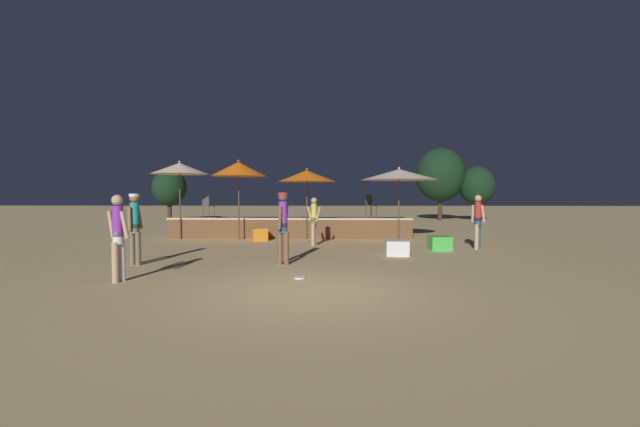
{
  "coord_description": "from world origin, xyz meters",
  "views": [
    {
      "loc": [
        0.35,
        -7.46,
        1.7
      ],
      "look_at": [
        0.0,
        6.16,
        1.11
      ],
      "focal_mm": 24.0,
      "sensor_mm": 36.0,
      "label": 1
    }
  ],
  "objects_px": {
    "person_1": "(314,220)",
    "background_tree_0": "(440,175)",
    "cube_seat_2": "(440,243)",
    "person_0": "(135,225)",
    "bistro_chair_0": "(370,203)",
    "bistro_chair_1": "(207,203)",
    "cube_seat_1": "(260,234)",
    "person_3": "(283,224)",
    "patio_umbrella_1": "(307,176)",
    "background_tree_1": "(169,188)",
    "person_4": "(478,220)",
    "patio_umbrella_2": "(180,169)",
    "person_2": "(118,235)",
    "patio_umbrella_3": "(239,169)",
    "cube_seat_0": "(397,248)",
    "patio_umbrella_0": "(399,175)",
    "background_tree_2": "(477,186)",
    "frisbee_disc": "(300,278)"
  },
  "relations": [
    {
      "from": "patio_umbrella_2",
      "to": "cube_seat_2",
      "type": "distance_m",
      "value": 9.98
    },
    {
      "from": "patio_umbrella_0",
      "to": "person_4",
      "type": "xyz_separation_m",
      "value": [
        2.01,
        -2.85,
        -1.55
      ]
    },
    {
      "from": "patio_umbrella_1",
      "to": "background_tree_0",
      "type": "xyz_separation_m",
      "value": [
        8.24,
        12.49,
        0.62
      ]
    },
    {
      "from": "cube_seat_0",
      "to": "person_1",
      "type": "distance_m",
      "value": 3.4
    },
    {
      "from": "person_0",
      "to": "bistro_chair_1",
      "type": "bearing_deg",
      "value": -72.18
    },
    {
      "from": "frisbee_disc",
      "to": "background_tree_0",
      "type": "distance_m",
      "value": 21.94
    },
    {
      "from": "cube_seat_2",
      "to": "person_0",
      "type": "height_order",
      "value": "person_0"
    },
    {
      "from": "bistro_chair_1",
      "to": "cube_seat_0",
      "type": "bearing_deg",
      "value": 173.21
    },
    {
      "from": "patio_umbrella_1",
      "to": "background_tree_2",
      "type": "relative_size",
      "value": 0.76
    },
    {
      "from": "person_0",
      "to": "person_2",
      "type": "distance_m",
      "value": 2.1
    },
    {
      "from": "cube_seat_1",
      "to": "person_3",
      "type": "xyz_separation_m",
      "value": [
        1.48,
        -5.41,
        0.77
      ]
    },
    {
      "from": "cube_seat_2",
      "to": "person_4",
      "type": "xyz_separation_m",
      "value": [
        1.24,
        0.27,
        0.7
      ]
    },
    {
      "from": "cube_seat_1",
      "to": "cube_seat_2",
      "type": "distance_m",
      "value": 6.53
    },
    {
      "from": "background_tree_1",
      "to": "person_4",
      "type": "bearing_deg",
      "value": -43.51
    },
    {
      "from": "patio_umbrella_3",
      "to": "cube_seat_1",
      "type": "distance_m",
      "value": 2.56
    },
    {
      "from": "person_0",
      "to": "person_1",
      "type": "relative_size",
      "value": 1.08
    },
    {
      "from": "cube_seat_2",
      "to": "bistro_chair_1",
      "type": "height_order",
      "value": "bistro_chair_1"
    },
    {
      "from": "patio_umbrella_0",
      "to": "background_tree_1",
      "type": "distance_m",
      "value": 17.62
    },
    {
      "from": "bistro_chair_0",
      "to": "person_1",
      "type": "bearing_deg",
      "value": -156.68
    },
    {
      "from": "background_tree_2",
      "to": "person_4",
      "type": "bearing_deg",
      "value": -108.57
    },
    {
      "from": "person_4",
      "to": "bistro_chair_0",
      "type": "xyz_separation_m",
      "value": [
        -2.99,
        4.21,
        0.44
      ]
    },
    {
      "from": "patio_umbrella_2",
      "to": "person_4",
      "type": "xyz_separation_m",
      "value": [
        10.4,
        -2.83,
        -1.79
      ]
    },
    {
      "from": "patio_umbrella_2",
      "to": "cube_seat_1",
      "type": "distance_m",
      "value": 4.05
    },
    {
      "from": "bistro_chair_1",
      "to": "background_tree_2",
      "type": "bearing_deg",
      "value": -112.6
    },
    {
      "from": "patio_umbrella_3",
      "to": "cube_seat_2",
      "type": "height_order",
      "value": "patio_umbrella_3"
    },
    {
      "from": "patio_umbrella_3",
      "to": "cube_seat_1",
      "type": "relative_size",
      "value": 4.38
    },
    {
      "from": "background_tree_0",
      "to": "patio_umbrella_1",
      "type": "bearing_deg",
      "value": -123.41
    },
    {
      "from": "person_0",
      "to": "background_tree_2",
      "type": "height_order",
      "value": "background_tree_2"
    },
    {
      "from": "person_1",
      "to": "bistro_chair_1",
      "type": "xyz_separation_m",
      "value": [
        -4.4,
        2.74,
        0.5
      ]
    },
    {
      "from": "cube_seat_1",
      "to": "frisbee_disc",
      "type": "relative_size",
      "value": 2.95
    },
    {
      "from": "patio_umbrella_3",
      "to": "person_4",
      "type": "relative_size",
      "value": 1.77
    },
    {
      "from": "patio_umbrella_2",
      "to": "patio_umbrella_3",
      "type": "distance_m",
      "value": 2.4
    },
    {
      "from": "person_3",
      "to": "frisbee_disc",
      "type": "bearing_deg",
      "value": -54.48
    },
    {
      "from": "cube_seat_1",
      "to": "person_2",
      "type": "relative_size",
      "value": 0.4
    },
    {
      "from": "person_0",
      "to": "person_1",
      "type": "xyz_separation_m",
      "value": [
        4.19,
        4.1,
        -0.13
      ]
    },
    {
      "from": "cube_seat_2",
      "to": "person_1",
      "type": "height_order",
      "value": "person_1"
    },
    {
      "from": "person_4",
      "to": "bistro_chair_1",
      "type": "xyz_separation_m",
      "value": [
        -9.57,
        3.59,
        0.44
      ]
    },
    {
      "from": "patio_umbrella_2",
      "to": "person_3",
      "type": "xyz_separation_m",
      "value": [
        4.64,
        -5.93,
        -1.71
      ]
    },
    {
      "from": "bistro_chair_0",
      "to": "cube_seat_1",
      "type": "bearing_deg",
      "value": 170.21
    },
    {
      "from": "bistro_chair_0",
      "to": "bistro_chair_1",
      "type": "relative_size",
      "value": 1.0
    },
    {
      "from": "patio_umbrella_2",
      "to": "person_3",
      "type": "bearing_deg",
      "value": -51.93
    },
    {
      "from": "cube_seat_2",
      "to": "bistro_chair_1",
      "type": "relative_size",
      "value": 0.73
    },
    {
      "from": "person_3",
      "to": "bistro_chair_0",
      "type": "xyz_separation_m",
      "value": [
        2.77,
        7.3,
        0.36
      ]
    },
    {
      "from": "patio_umbrella_1",
      "to": "person_1",
      "type": "height_order",
      "value": "patio_umbrella_1"
    },
    {
      "from": "person_4",
      "to": "background_tree_0",
      "type": "bearing_deg",
      "value": -150.64
    },
    {
      "from": "person_1",
      "to": "background_tree_0",
      "type": "xyz_separation_m",
      "value": [
        7.89,
        14.52,
        2.18
      ]
    },
    {
      "from": "patio_umbrella_3",
      "to": "background_tree_0",
      "type": "relative_size",
      "value": 0.62
    },
    {
      "from": "cube_seat_0",
      "to": "bistro_chair_1",
      "type": "bearing_deg",
      "value": 143.66
    },
    {
      "from": "patio_umbrella_2",
      "to": "person_2",
      "type": "distance_m",
      "value": 8.45
    },
    {
      "from": "person_4",
      "to": "bistro_chair_1",
      "type": "distance_m",
      "value": 10.23
    }
  ]
}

